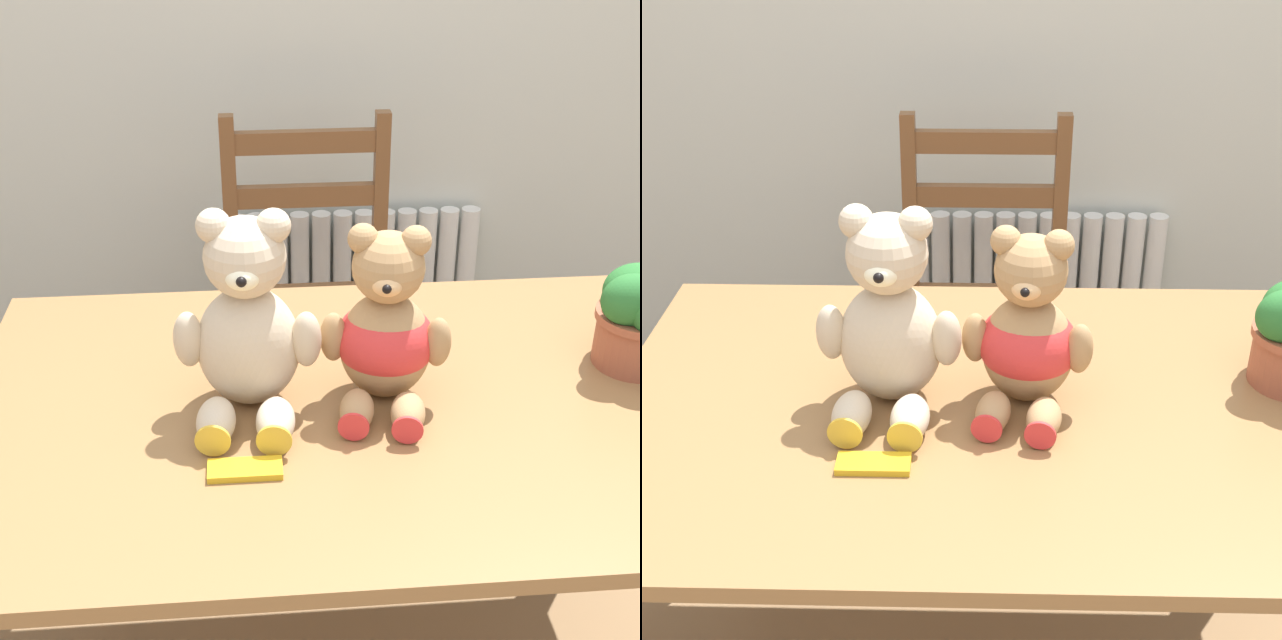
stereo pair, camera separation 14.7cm
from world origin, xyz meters
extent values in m
cylinder|color=white|center=(-0.22, 1.71, 0.29)|extent=(0.06, 0.06, 0.58)
cylinder|color=white|center=(-0.15, 1.71, 0.29)|extent=(0.06, 0.06, 0.58)
cylinder|color=white|center=(-0.09, 1.71, 0.29)|extent=(0.06, 0.06, 0.58)
cylinder|color=white|center=(-0.02, 1.71, 0.29)|extent=(0.06, 0.06, 0.58)
cylinder|color=white|center=(0.05, 1.71, 0.29)|extent=(0.06, 0.06, 0.58)
cylinder|color=white|center=(0.12, 1.71, 0.29)|extent=(0.06, 0.06, 0.58)
cylinder|color=white|center=(0.19, 1.71, 0.29)|extent=(0.06, 0.06, 0.58)
cylinder|color=white|center=(0.26, 1.71, 0.29)|extent=(0.06, 0.06, 0.58)
cylinder|color=white|center=(0.32, 1.71, 0.29)|extent=(0.06, 0.06, 0.58)
cylinder|color=white|center=(0.39, 1.71, 0.29)|extent=(0.06, 0.06, 0.58)
cylinder|color=white|center=(0.46, 1.71, 0.29)|extent=(0.06, 0.06, 0.58)
cylinder|color=white|center=(0.53, 1.71, 0.29)|extent=(0.06, 0.06, 0.58)
cube|color=white|center=(0.15, 1.71, 0.02)|extent=(0.82, 0.10, 0.04)
cube|color=olive|center=(0.00, 0.46, 0.71)|extent=(1.41, 0.92, 0.03)
cube|color=olive|center=(-0.65, 0.87, 0.35)|extent=(0.06, 0.06, 0.70)
cube|color=olive|center=(0.65, 0.87, 0.35)|extent=(0.06, 0.06, 0.70)
cube|color=brown|center=(-0.02, 1.25, 0.45)|extent=(0.46, 0.40, 0.03)
cube|color=brown|center=(0.19, 1.07, 0.22)|extent=(0.04, 0.04, 0.44)
cube|color=brown|center=(-0.22, 1.07, 0.22)|extent=(0.04, 0.04, 0.44)
cube|color=brown|center=(0.19, 1.43, 0.49)|extent=(0.04, 0.04, 0.98)
cube|color=brown|center=(-0.22, 1.43, 0.49)|extent=(0.04, 0.04, 0.98)
cube|color=brown|center=(-0.02, 1.43, 0.90)|extent=(0.38, 0.03, 0.06)
cube|color=brown|center=(-0.02, 1.43, 0.75)|extent=(0.38, 0.03, 0.06)
ellipsoid|color=beige|center=(-0.18, 0.48, 0.84)|extent=(0.20, 0.17, 0.23)
sphere|color=beige|center=(-0.18, 0.48, 1.02)|extent=(0.14, 0.14, 0.14)
sphere|color=beige|center=(-0.13, 0.48, 1.07)|extent=(0.06, 0.06, 0.06)
sphere|color=beige|center=(-0.23, 0.48, 1.07)|extent=(0.06, 0.06, 0.06)
ellipsoid|color=white|center=(-0.19, 0.43, 1.01)|extent=(0.06, 0.06, 0.04)
sphere|color=black|center=(-0.19, 0.40, 1.01)|extent=(0.02, 0.02, 0.02)
ellipsoid|color=beige|center=(-0.08, 0.45, 0.87)|extent=(0.06, 0.06, 0.11)
ellipsoid|color=beige|center=(-0.29, 0.47, 0.87)|extent=(0.06, 0.06, 0.11)
ellipsoid|color=beige|center=(-0.14, 0.36, 0.76)|extent=(0.08, 0.12, 0.07)
cylinder|color=gold|center=(-0.15, 0.30, 0.76)|extent=(0.06, 0.01, 0.06)
ellipsoid|color=beige|center=(-0.24, 0.37, 0.76)|extent=(0.08, 0.12, 0.07)
cylinder|color=gold|center=(-0.25, 0.31, 0.76)|extent=(0.06, 0.01, 0.06)
ellipsoid|color=tan|center=(0.06, 0.48, 0.83)|extent=(0.19, 0.17, 0.20)
sphere|color=tan|center=(0.06, 0.48, 0.99)|extent=(0.13, 0.13, 0.13)
sphere|color=tan|center=(0.10, 0.47, 1.04)|extent=(0.05, 0.05, 0.05)
sphere|color=tan|center=(0.02, 0.49, 1.04)|extent=(0.05, 0.05, 0.05)
ellipsoid|color=#E5B279|center=(0.05, 0.43, 0.98)|extent=(0.06, 0.06, 0.04)
sphere|color=black|center=(0.05, 0.41, 0.98)|extent=(0.02, 0.02, 0.02)
ellipsoid|color=tan|center=(0.15, 0.45, 0.85)|extent=(0.06, 0.06, 0.10)
ellipsoid|color=tan|center=(-0.03, 0.48, 0.85)|extent=(0.06, 0.06, 0.10)
ellipsoid|color=tan|center=(0.09, 0.37, 0.76)|extent=(0.08, 0.11, 0.06)
cylinder|color=red|center=(0.08, 0.32, 0.76)|extent=(0.05, 0.02, 0.05)
ellipsoid|color=tan|center=(0.00, 0.38, 0.76)|extent=(0.08, 0.11, 0.06)
cylinder|color=red|center=(-0.01, 0.34, 0.76)|extent=(0.05, 0.02, 0.05)
ellipsoid|color=red|center=(0.06, 0.48, 0.84)|extent=(0.20, 0.18, 0.15)
cube|color=gold|center=(-0.20, 0.27, 0.74)|extent=(0.12, 0.05, 0.01)
camera|label=1|loc=(-0.17, -0.87, 1.65)|focal=50.00mm
camera|label=2|loc=(-0.02, -0.88, 1.65)|focal=50.00mm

